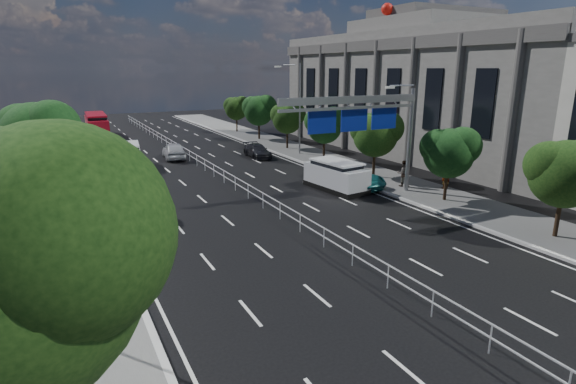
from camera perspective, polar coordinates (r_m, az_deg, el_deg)
ground at (r=19.31m, az=10.95°, el=-10.93°), size 160.00×160.00×0.00m
sidewalk_near at (r=15.82m, az=-26.09°, el=-18.45°), size 5.00×140.00×0.14m
sidewalk_far at (r=27.53m, az=30.20°, el=-4.55°), size 5.00×140.00×0.14m
kerb_near at (r=15.94m, az=-16.72°, el=-17.14°), size 0.25×140.00×0.15m
kerb_far at (r=25.52m, az=27.13°, el=-5.60°), size 0.25×140.00×0.15m
median_fence at (r=38.38m, az=-10.21°, el=3.21°), size 0.05×85.00×1.02m
hedge_near at (r=20.23m, az=-31.91°, el=-10.73°), size 1.00×36.00×0.44m
toilet_sign at (r=14.49m, az=-25.27°, el=-8.60°), size 1.62×0.18×4.34m
overhead_gantry at (r=29.56m, az=9.75°, el=9.62°), size 10.24×0.38×7.45m
streetlight_far at (r=45.01m, az=1.18°, el=11.25°), size 2.78×2.40×9.00m
civic_hall at (r=49.65m, az=17.36°, el=12.19°), size 14.40×36.00×14.35m
near_tree_big at (r=9.48m, az=-32.53°, el=-6.90°), size 5.72×5.33×7.71m
near_tree_back at (r=31.61m, az=-29.12°, el=6.46°), size 4.84×4.51×6.69m
far_tree_b at (r=26.18m, az=31.89°, el=2.38°), size 3.74×3.49×5.23m
far_tree_c at (r=30.60m, az=19.85°, el=5.00°), size 3.52×3.28×4.94m
far_tree_d at (r=36.00m, az=11.13°, el=7.48°), size 3.85×3.59×5.34m
far_tree_e at (r=42.09m, az=4.72°, el=8.65°), size 3.63×3.38×5.13m
far_tree_f at (r=48.57m, az=-0.05°, el=9.52°), size 3.52×3.28×5.02m
far_tree_g at (r=55.28m, az=-3.69°, el=10.48°), size 3.96×3.69×5.45m
far_tree_h at (r=62.21m, az=-6.54°, el=10.66°), size 3.41×3.18×4.91m
white_minivan at (r=42.27m, az=-19.66°, el=4.38°), size 2.70×5.10×2.12m
red_bus at (r=62.67m, az=-23.13°, el=7.85°), size 2.66×10.02×2.98m
near_car_silver at (r=45.11m, az=-14.30°, el=5.13°), size 2.38×4.85×1.59m
near_car_dark at (r=68.38m, az=-23.37°, el=7.61°), size 1.93×4.19×1.33m
silver_minivan at (r=32.49m, az=6.13°, el=2.10°), size 2.74×5.32×2.12m
parked_car_teal at (r=33.55m, az=8.35°, el=1.92°), size 3.03×5.56×1.48m
parked_car_dark at (r=44.60m, az=-3.92°, el=5.25°), size 2.04×4.48×1.27m
pedestrian_a at (r=34.00m, az=19.41°, el=2.02°), size 0.73×0.49×1.94m
pedestrian_b at (r=33.78m, az=14.42°, el=2.30°), size 1.16×1.07×1.92m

